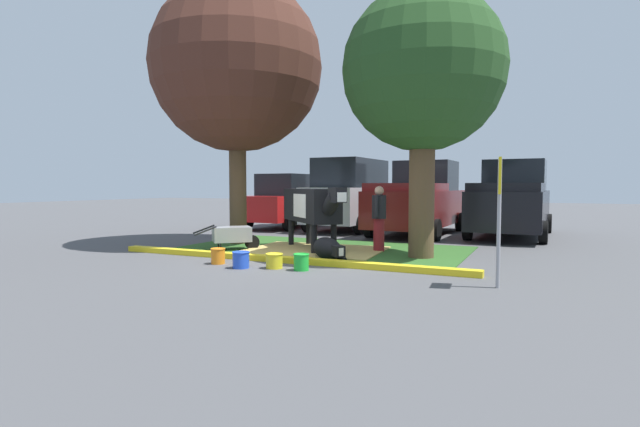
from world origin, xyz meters
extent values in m
plane|color=#4C4C4F|center=(0.00, 0.00, 0.00)|extent=(80.00, 80.00, 0.00)
cube|color=#2D5B23|center=(-0.27, 1.77, 0.01)|extent=(6.98, 4.07, 0.02)
cube|color=yellow|center=(-0.27, -0.41, 0.06)|extent=(8.18, 0.24, 0.12)
cube|color=tan|center=(-0.28, 1.40, 0.03)|extent=(3.36, 2.62, 0.04)
cylinder|color=brown|center=(-2.85, 1.90, 1.59)|extent=(0.46, 0.46, 3.19)
sphere|color=#4C281E|center=(-2.85, 1.90, 4.79)|extent=(4.59, 4.59, 4.59)
cylinder|color=brown|center=(2.30, 1.39, 1.43)|extent=(0.55, 0.55, 2.85)
sphere|color=#23471E|center=(2.30, 1.39, 4.08)|extent=(3.50, 3.50, 3.50)
cube|color=black|center=(-0.48, 1.60, 1.11)|extent=(2.14, 2.10, 0.80)
cube|color=white|center=(-0.37, 1.49, 1.11)|extent=(1.15, 1.14, 0.56)
cylinder|color=black|center=(0.48, 0.67, 1.21)|extent=(0.68, 0.67, 0.58)
cube|color=black|center=(0.71, 0.45, 1.39)|extent=(0.50, 0.49, 0.32)
cube|color=white|center=(0.85, 0.31, 1.35)|extent=(0.23, 0.23, 0.20)
cylinder|color=black|center=(0.31, 1.17, 0.35)|extent=(0.14, 0.14, 0.71)
cylinder|color=black|center=(-0.03, 0.82, 0.35)|extent=(0.14, 0.14, 0.71)
cylinder|color=black|center=(-0.93, 2.37, 0.35)|extent=(0.14, 0.14, 0.71)
cylinder|color=black|center=(-1.27, 2.02, 0.35)|extent=(0.14, 0.14, 0.71)
cylinder|color=black|center=(-1.34, 2.43, 0.86)|extent=(0.06, 0.06, 0.70)
ellipsoid|color=black|center=(0.53, 0.32, 0.24)|extent=(1.13, 1.11, 0.48)
cube|color=black|center=(0.96, -0.10, 0.26)|extent=(0.34, 0.34, 0.22)
cube|color=silver|center=(1.05, -0.18, 0.26)|extent=(0.11, 0.11, 0.16)
cylinder|color=black|center=(0.91, 0.20, 0.06)|extent=(0.32, 0.31, 0.10)
cylinder|color=maroon|center=(1.17, 1.91, 0.40)|extent=(0.26, 0.26, 0.80)
cylinder|color=black|center=(1.17, 1.91, 1.08)|extent=(0.34, 0.34, 0.55)
sphere|color=tan|center=(1.17, 1.91, 1.47)|extent=(0.22, 0.22, 0.22)
cylinder|color=black|center=(1.18, 1.69, 1.11)|extent=(0.09, 0.09, 0.53)
cylinder|color=black|center=(1.16, 2.13, 1.11)|extent=(0.09, 0.09, 0.53)
cube|color=gray|center=(-2.19, 0.67, 0.40)|extent=(1.07, 1.06, 0.36)
cylinder|color=black|center=(-1.83, 1.02, 0.18)|extent=(0.33, 0.32, 0.36)
cylinder|color=black|center=(-2.56, 0.63, 0.12)|extent=(0.04, 0.04, 0.24)
cylinder|color=black|center=(-2.26, 0.31, 0.12)|extent=(0.04, 0.04, 0.24)
cylinder|color=black|center=(-2.82, 0.38, 0.52)|extent=(0.41, 0.40, 0.23)
cylinder|color=black|center=(-2.51, 0.07, 0.52)|extent=(0.41, 0.40, 0.23)
cylinder|color=#99999E|center=(4.11, -1.20, 1.00)|extent=(0.06, 0.06, 1.99)
cube|color=yellow|center=(4.11, -1.20, 1.74)|extent=(0.08, 0.44, 0.56)
cylinder|color=orange|center=(-1.25, -1.14, 0.15)|extent=(0.28, 0.28, 0.31)
torus|color=orange|center=(-1.25, -1.14, 0.31)|extent=(0.30, 0.30, 0.02)
cylinder|color=blue|center=(-0.53, -1.37, 0.15)|extent=(0.32, 0.32, 0.31)
torus|color=blue|center=(-0.53, -1.37, 0.31)|extent=(0.34, 0.34, 0.02)
cylinder|color=yellow|center=(0.06, -1.12, 0.14)|extent=(0.32, 0.32, 0.28)
torus|color=yellow|center=(0.06, -1.12, 0.28)|extent=(0.34, 0.34, 0.02)
cylinder|color=green|center=(0.63, -1.11, 0.15)|extent=(0.28, 0.28, 0.30)
torus|color=green|center=(0.63, -1.11, 0.30)|extent=(0.31, 0.31, 0.02)
cube|color=red|center=(-4.15, 7.10, 0.77)|extent=(1.95, 4.46, 0.90)
cube|color=black|center=(-4.15, 7.10, 1.62)|extent=(1.66, 2.25, 0.80)
cylinder|color=black|center=(-5.00, 8.56, 0.32)|extent=(0.24, 0.65, 0.64)
cylinder|color=black|center=(-3.20, 8.50, 0.32)|extent=(0.24, 0.65, 0.64)
cylinder|color=black|center=(-5.10, 5.70, 0.32)|extent=(0.24, 0.65, 0.64)
cylinder|color=black|center=(-3.30, 5.64, 0.32)|extent=(0.24, 0.65, 0.64)
cube|color=#B7B7BC|center=(-1.57, 7.11, 0.92)|extent=(2.06, 4.66, 1.20)
cube|color=black|center=(-1.57, 7.11, 2.02)|extent=(1.78, 3.26, 1.00)
cylinder|color=black|center=(-2.47, 8.64, 0.32)|extent=(0.24, 0.65, 0.64)
cylinder|color=black|center=(-0.57, 8.57, 0.32)|extent=(0.24, 0.65, 0.64)
cylinder|color=black|center=(-2.58, 5.65, 0.32)|extent=(0.24, 0.65, 0.64)
cylinder|color=black|center=(-0.68, 5.59, 0.32)|extent=(0.24, 0.65, 0.64)
cube|color=maroon|center=(0.99, 6.58, 0.87)|extent=(2.19, 5.47, 1.10)
cube|color=black|center=(1.02, 7.52, 1.92)|extent=(1.90, 1.86, 1.00)
cube|color=maroon|center=(0.94, 5.36, 1.54)|extent=(1.99, 2.76, 0.24)
cylinder|color=black|center=(0.05, 8.37, 0.32)|extent=(0.24, 0.65, 0.64)
cylinder|color=black|center=(2.05, 8.30, 0.32)|extent=(0.24, 0.65, 0.64)
cylinder|color=black|center=(-0.07, 4.86, 0.32)|extent=(0.24, 0.65, 0.64)
cylinder|color=black|center=(1.92, 4.79, 0.32)|extent=(0.24, 0.65, 0.64)
cube|color=black|center=(3.78, 7.10, 0.87)|extent=(2.19, 5.47, 1.10)
cube|color=black|center=(3.82, 8.05, 1.92)|extent=(1.90, 1.86, 1.00)
cube|color=black|center=(3.74, 5.89, 1.54)|extent=(1.99, 2.76, 0.24)
cylinder|color=black|center=(2.84, 8.89, 0.32)|extent=(0.24, 0.65, 0.64)
cylinder|color=black|center=(4.84, 8.82, 0.32)|extent=(0.24, 0.65, 0.64)
cylinder|color=black|center=(2.72, 5.39, 0.32)|extent=(0.24, 0.65, 0.64)
cylinder|color=black|center=(4.72, 5.32, 0.32)|extent=(0.24, 0.65, 0.64)
camera|label=1|loc=(4.77, -9.13, 1.59)|focal=27.27mm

